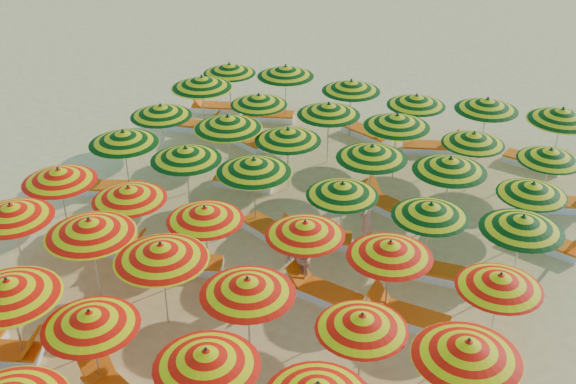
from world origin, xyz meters
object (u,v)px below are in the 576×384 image
(umbrella_30, at_px, (161,111))
(umbrella_43, at_px, (286,71))
(umbrella_44, at_px, (351,86))
(beachgoer_b, at_px, (299,258))
(umbrella_22, at_px, (390,249))
(lounger_5, at_px, (0,353))
(umbrella_21, at_px, (305,229))
(umbrella_38, at_px, (329,109))
(umbrella_7, at_px, (8,288))
(umbrella_41, at_px, (551,155))
(umbrella_26, at_px, (254,165))
(umbrella_9, at_px, (206,358))
(umbrella_23, at_px, (500,281))
(umbrella_47, at_px, (562,115))
(lounger_16, at_px, (315,239))
(lounger_28, at_px, (535,162))
(umbrella_13, at_px, (90,227))
(umbrella_25, at_px, (186,154))
(umbrella_32, at_px, (288,135))
(lounger_19, at_px, (389,206))
(lounger_21, at_px, (195,126))
(umbrella_16, at_px, (362,322))
(lounger_24, at_px, (216,107))
(lounger_11, at_px, (184,264))
(lounger_20, at_px, (549,243))
(umbrella_45, at_px, (416,100))
(lounger_10, at_px, (113,246))
(umbrella_14, at_px, (161,252))
(lounger_25, at_px, (267,116))
(lounger_14, at_px, (109,188))
(umbrella_19, at_px, (129,193))
(lounger_9, at_px, (85,236))
(lounger_26, at_px, (368,133))
(umbrella_18, at_px, (59,175))
(umbrella_42, at_px, (229,68))
(lounger_12, at_px, (323,292))
(umbrella_27, at_px, (342,189))
(umbrella_35, at_px, (533,189))
(lounger_18, at_px, (246,181))
(umbrella_39, at_px, (397,121))
(umbrella_46, at_px, (487,104))
(umbrella_31, at_px, (228,122))
(lounger_27, at_px, (432,147))
(lounger_15, at_px, (272,231))
(umbrella_12, at_px, (11,211))
(lounger_23, at_px, (565,205))
(umbrella_15, at_px, (248,286))
(umbrella_20, at_px, (205,214))
(umbrella_24, at_px, (123,137))
(lounger_13, at_px, (407,316))
(lounger_17, at_px, (444,273))

(umbrella_30, xyz_separation_m, umbrella_43, (2.01, 4.31, 0.09))
(umbrella_44, distance_m, beachgoer_b, 8.28)
(umbrella_22, distance_m, lounger_5, 8.08)
(umbrella_21, relative_size, umbrella_38, 0.78)
(umbrella_7, xyz_separation_m, umbrella_41, (8.40, 10.51, -0.25))
(umbrella_26, bearing_deg, umbrella_9, -69.50)
(umbrella_23, relative_size, umbrella_47, 0.84)
(lounger_16, distance_m, lounger_28, 7.88)
(umbrella_13, height_order, umbrella_38, umbrella_13)
(umbrella_25, bearing_deg, umbrella_26, 1.56)
(umbrella_32, distance_m, lounger_19, 3.32)
(umbrella_30, height_order, lounger_16, umbrella_30)
(umbrella_22, xyz_separation_m, lounger_21, (-8.67, 6.41, -1.53))
(umbrella_16, height_order, lounger_24, umbrella_16)
(umbrella_38, xyz_separation_m, lounger_16, (1.41, -4.26, -1.58))
(umbrella_47, distance_m, lounger_11, 11.45)
(umbrella_44, bearing_deg, lounger_20, -30.97)
(umbrella_45, bearing_deg, lounger_10, -120.59)
(umbrella_14, distance_m, lounger_25, 10.87)
(umbrella_9, xyz_separation_m, lounger_14, (-6.89, 6.21, -1.55))
(umbrella_7, xyz_separation_m, umbrella_32, (1.79, 8.53, -0.13))
(umbrella_19, bearing_deg, lounger_9, -174.40)
(beachgoer_b, bearing_deg, lounger_26, 135.82)
(umbrella_14, relative_size, lounger_28, 1.29)
(umbrella_30, distance_m, lounger_9, 4.78)
(umbrella_9, distance_m, umbrella_18, 7.67)
(umbrella_42, distance_m, lounger_9, 8.67)
(lounger_12, height_order, lounger_28, same)
(umbrella_47, bearing_deg, umbrella_27, -123.79)
(umbrella_35, bearing_deg, lounger_9, -155.87)
(lounger_18, relative_size, lounger_26, 0.99)
(umbrella_25, bearing_deg, umbrella_39, 43.33)
(lounger_5, relative_size, lounger_24, 1.00)
(lounger_14, bearing_deg, umbrella_46, -166.05)
(umbrella_31, distance_m, lounger_27, 6.61)
(lounger_15, bearing_deg, umbrella_12, -117.40)
(umbrella_42, bearing_deg, umbrella_35, -21.18)
(umbrella_7, height_order, lounger_25, umbrella_7)
(lounger_23, bearing_deg, umbrella_38, 160.01)
(umbrella_25, xyz_separation_m, lounger_15, (2.53, -0.21, -1.57))
(umbrella_15, relative_size, umbrella_20, 1.11)
(umbrella_30, height_order, lounger_18, umbrella_30)
(umbrella_18, bearing_deg, umbrella_31, 61.52)
(umbrella_16, bearing_deg, umbrella_25, 146.20)
(umbrella_24, relative_size, umbrella_27, 1.20)
(umbrella_44, bearing_deg, lounger_13, -61.84)
(lounger_20, relative_size, lounger_26, 1.00)
(umbrella_39, height_order, lounger_23, umbrella_39)
(umbrella_15, bearing_deg, lounger_26, 96.71)
(umbrella_31, height_order, lounger_17, umbrella_31)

